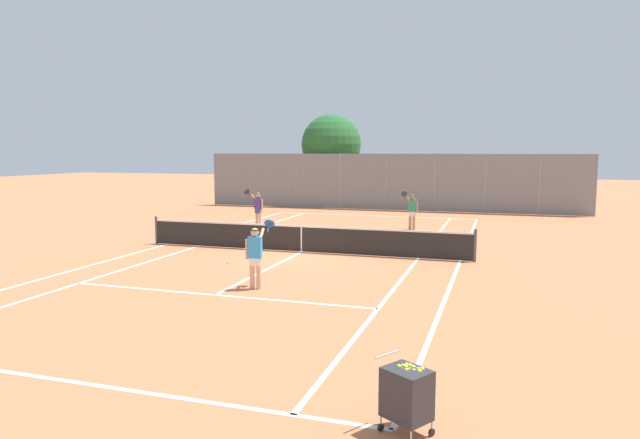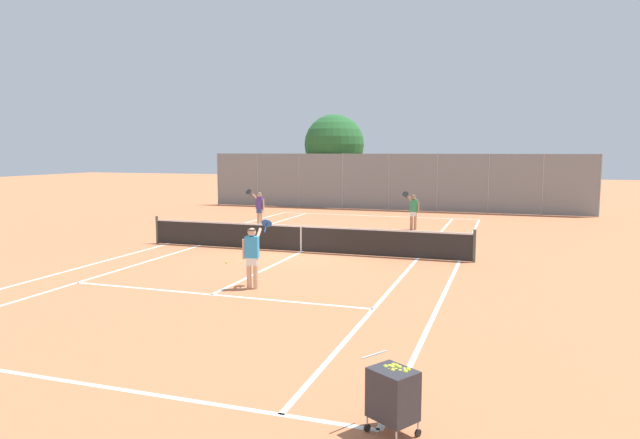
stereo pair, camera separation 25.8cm
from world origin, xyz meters
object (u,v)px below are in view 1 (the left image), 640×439
Objects in this scene: loose_tennis_ball_0 at (228,262)px; loose_tennis_ball_2 at (387,219)px; player_near_side at (255,254)px; tree_behind_left at (331,146)px; tennis_net at (301,238)px; player_far_left at (258,207)px; loose_tennis_ball_1 at (278,231)px; player_far_right at (412,209)px; ball_cart at (407,393)px.

loose_tennis_ball_2 is at bearing 78.76° from loose_tennis_ball_0.
tree_behind_left is at bearing 101.88° from player_near_side.
tennis_net is 2.01× the size of tree_behind_left.
loose_tennis_ball_0 is 0.01× the size of tree_behind_left.
loose_tennis_ball_2 is 9.60m from tree_behind_left.
player_far_left is at bearing 125.84° from tennis_net.
loose_tennis_ball_1 is at bearing -83.87° from tree_behind_left.
loose_tennis_ball_0 is at bearing -101.24° from loose_tennis_ball_2.
loose_tennis_ball_0 is (-1.55, -2.68, -0.48)m from tennis_net.
player_far_right is 26.88× the size of loose_tennis_ball_0.
loose_tennis_ball_1 is (-5.59, -2.39, -0.89)m from player_far_right.
ball_cart is at bearing -78.23° from loose_tennis_ball_2.
ball_cart is at bearing -52.34° from player_near_side.
ball_cart is at bearing -60.82° from player_far_left.
tennis_net is 5.40m from loose_tennis_ball_1.
player_near_side is 26.88× the size of loose_tennis_ball_2.
loose_tennis_ball_2 is at bearing -54.01° from tree_behind_left.
player_far_right is (-2.84, 18.95, 0.39)m from ball_cart.
tree_behind_left is at bearing 125.99° from loose_tennis_ball_2.
tree_behind_left reaches higher than player_far_left.
ball_cart reaches higher than loose_tennis_ball_1.
ball_cart is at bearing -52.01° from loose_tennis_ball_0.
player_far_right is (2.84, 7.02, 0.42)m from tennis_net.
tennis_net is 181.82× the size of loose_tennis_ball_0.
tennis_net is 7.46m from player_far_left.
tennis_net reaches higher than ball_cart.
tree_behind_left is (0.23, 11.41, 2.95)m from player_far_left.
loose_tennis_ball_0 is at bearing -120.03° from tennis_net.
player_far_right is at bearing 65.65° from loose_tennis_ball_0.
tree_behind_left is at bearing 103.31° from tennis_net.
tennis_net is at bearing 59.97° from loose_tennis_ball_0.
loose_tennis_ball_2 is (-4.64, 22.27, -0.50)m from ball_cart.
player_far_right reaches higher than loose_tennis_ball_1.
tennis_net is at bearing 97.22° from player_near_side.
loose_tennis_ball_0 is (-7.23, 9.25, -0.50)m from ball_cart.
tennis_net is 10.40m from loose_tennis_ball_2.
loose_tennis_ball_1 is at bearing -123.56° from loose_tennis_ball_2.
tree_behind_left is (-1.38, 12.83, 3.84)m from loose_tennis_ball_1.
tennis_net is 6.76× the size of player_far_left.
ball_cart is 0.54× the size of player_far_right.
player_far_right reaches higher than loose_tennis_ball_0.
loose_tennis_ball_0 is at bearing 127.99° from ball_cart.
player_far_right is 10.68m from loose_tennis_ball_0.
player_near_side is 0.30× the size of tree_behind_left.
ball_cart is at bearing -64.57° from tennis_net.
player_far_right reaches higher than tennis_net.
tree_behind_left is (-2.58, 20.13, 3.84)m from loose_tennis_ball_0.
player_near_side reaches higher than loose_tennis_ball_1.
loose_tennis_ball_2 is (0.34, 15.82, -0.89)m from player_near_side.
loose_tennis_ball_0 is 1.00× the size of loose_tennis_ball_2.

